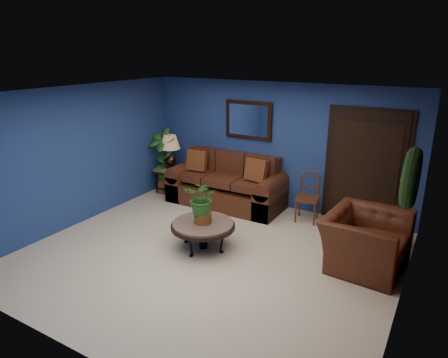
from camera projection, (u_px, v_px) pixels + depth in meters
The scene contains 18 objects.
floor at pixel (209, 255), 6.28m from camera, with size 5.50×5.50×0.00m, color beige.
wall_back at pixel (276, 146), 7.94m from camera, with size 5.50×0.04×2.50m, color navy.
wall_left at pixel (80, 156), 7.21m from camera, with size 0.04×5.00×2.50m, color navy.
wall_right_brick at pixel (411, 217), 4.57m from camera, with size 0.04×5.00×2.50m, color maroon.
ceiling at pixel (207, 94), 5.50m from camera, with size 5.50×5.00×0.02m, color silver.
crown_molding at pixel (424, 114), 4.22m from camera, with size 0.03×5.00×0.14m, color white.
wall_mirror at pixel (248, 120), 8.05m from camera, with size 1.02×0.06×0.77m, color #402211.
closet_door at pixel (365, 169), 7.14m from camera, with size 1.44×0.06×2.18m, color black.
wreath at pixel (411, 178), 4.50m from camera, with size 0.72×0.72×0.16m, color black.
sofa at pixel (228, 187), 8.30m from camera, with size 2.38×1.03×1.07m.
coffee_table at pixel (203, 226), 6.40m from camera, with size 1.04×1.04×0.44m.
end_table at pixel (171, 174), 8.93m from camera, with size 0.61×0.61×0.56m.
table_lamp at pixel (170, 148), 8.75m from camera, with size 0.43×0.43×0.72m.
side_chair at pixel (308, 193), 7.44m from camera, with size 0.46×0.46×0.94m.
armchair at pixel (365, 241), 5.86m from camera, with size 1.25×1.09×0.81m, color #4D2516.
coffee_plant at pixel (203, 200), 6.26m from camera, with size 0.60×0.55×0.72m.
floor_plant at pixel (390, 223), 6.55m from camera, with size 0.38×0.34×0.74m.
tall_plant at pixel (163, 158), 8.81m from camera, with size 0.67×0.47×1.47m.
Camera 1 is at (3.03, -4.71, 3.09)m, focal length 32.00 mm.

